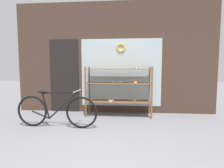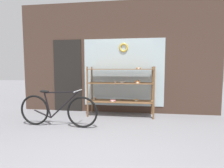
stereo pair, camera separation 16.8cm
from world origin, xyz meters
TOP-DOWN VIEW (x-y plane):
  - ground_plane at (0.00, 0.00)m, footprint 30.00×30.00m
  - storefront_facade at (-0.04, 2.80)m, footprint 5.69×0.13m
  - display_case at (0.16, 2.42)m, footprint 1.74×0.51m
  - bicycle at (-1.14, 1.36)m, footprint 1.79×0.46m

SIDE VIEW (x-z plane):
  - ground_plane at x=0.00m, z-range 0.00..0.00m
  - bicycle at x=-1.14m, z-range -0.04..0.77m
  - display_case at x=0.16m, z-range 0.15..1.47m
  - storefront_facade at x=-0.04m, z-range -0.04..3.10m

